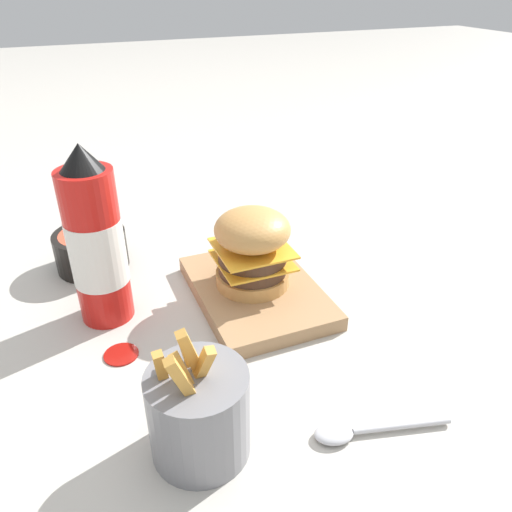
{
  "coord_description": "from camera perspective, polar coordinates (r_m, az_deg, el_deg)",
  "views": [
    {
      "loc": [
        -0.6,
        0.3,
        0.43
      ],
      "look_at": [
        -0.03,
        0.07,
        0.07
      ],
      "focal_mm": 35.0,
      "sensor_mm": 36.0,
      "label": 1
    }
  ],
  "objects": [
    {
      "name": "fries_basket",
      "position": [
        0.52,
        -6.57,
        -17.29
      ],
      "size": [
        0.1,
        0.1,
        0.16
      ],
      "color": "slate",
      "rests_on": "ground_plane"
    },
    {
      "name": "ketchup_puddle",
      "position": [
        0.67,
        -15.16,
        -10.74
      ],
      "size": [
        0.04,
        0.04,
        0.0
      ],
      "color": "#9E140F",
      "rests_on": "ground_plane"
    },
    {
      "name": "serving_board",
      "position": [
        0.75,
        0.0,
        -4.07
      ],
      "size": [
        0.24,
        0.17,
        0.02
      ],
      "color": "#A37A51",
      "rests_on": "ground_plane"
    },
    {
      "name": "burger",
      "position": [
        0.71,
        -0.41,
        0.95
      ],
      "size": [
        0.11,
        0.11,
        0.12
      ],
      "color": "tan",
      "rests_on": "serving_board"
    },
    {
      "name": "ground_plane",
      "position": [
        0.8,
        3.9,
        -2.6
      ],
      "size": [
        6.0,
        6.0,
        0.0
      ],
      "primitive_type": "plane",
      "color": "#B7B2A8"
    },
    {
      "name": "spoon",
      "position": [
        0.57,
        10.94,
        -19.11
      ],
      "size": [
        0.05,
        0.15,
        0.01
      ],
      "rotation": [
        0.0,
        0.0,
        1.32
      ],
      "color": "silver",
      "rests_on": "ground_plane"
    },
    {
      "name": "side_bowl",
      "position": [
        0.86,
        -18.32,
        0.77
      ],
      "size": [
        0.11,
        0.11,
        0.06
      ],
      "color": "black",
      "rests_on": "ground_plane"
    },
    {
      "name": "ketchup_bottle",
      "position": [
        0.69,
        -17.79,
        1.28
      ],
      "size": [
        0.07,
        0.07,
        0.25
      ],
      "color": "red",
      "rests_on": "ground_plane"
    }
  ]
}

